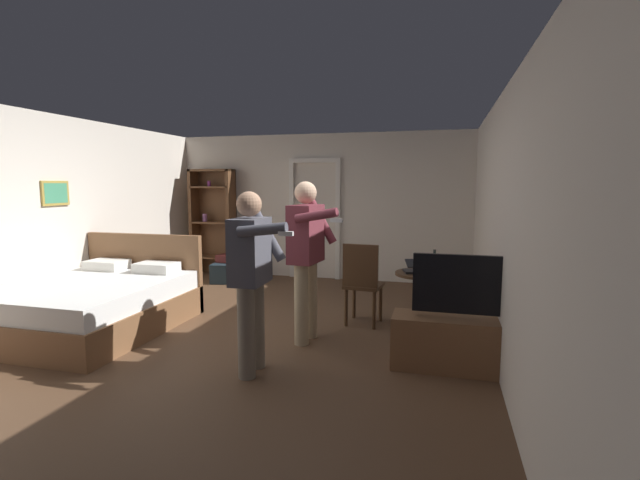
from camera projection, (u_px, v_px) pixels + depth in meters
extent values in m
plane|color=brown|center=(239.00, 339.00, 4.95)|extent=(7.42, 7.42, 0.00)
cube|color=silver|center=(320.00, 207.00, 8.09)|extent=(5.48, 0.12, 2.55)
cube|color=silver|center=(34.00, 218.00, 5.49)|extent=(0.12, 6.98, 2.55)
cube|color=#B2933F|center=(55.00, 193.00, 5.69)|extent=(0.03, 0.41, 0.31)
cube|color=#408F67|center=(56.00, 193.00, 5.68)|extent=(0.01, 0.35, 0.25)
cube|color=silver|center=(508.00, 229.00, 4.11)|extent=(0.12, 6.98, 2.55)
cube|color=white|center=(292.00, 221.00, 8.17)|extent=(0.08, 0.08, 2.05)
cube|color=white|center=(338.00, 222.00, 7.95)|extent=(0.08, 0.08, 2.05)
cube|color=white|center=(315.00, 160.00, 7.93)|extent=(0.93, 0.08, 0.08)
cube|color=brown|center=(92.00, 316.00, 5.20)|extent=(1.70, 2.05, 0.35)
cube|color=white|center=(90.00, 292.00, 5.17)|extent=(1.64, 1.99, 0.22)
cube|color=brown|center=(145.00, 271.00, 6.11)|extent=(1.70, 0.08, 1.02)
cube|color=white|center=(107.00, 265.00, 5.94)|extent=(0.50, 0.34, 0.12)
cube|color=white|center=(157.00, 267.00, 5.75)|extent=(0.50, 0.34, 0.12)
cube|color=brown|center=(195.00, 222.00, 8.48)|extent=(0.06, 0.32, 1.95)
cube|color=brown|center=(232.00, 223.00, 8.29)|extent=(0.06, 0.32, 1.95)
cube|color=brown|center=(211.00, 170.00, 8.27)|extent=(0.82, 0.32, 0.04)
cube|color=brown|center=(217.00, 222.00, 8.53)|extent=(0.82, 0.02, 1.95)
cube|color=brown|center=(214.00, 257.00, 8.47)|extent=(0.76, 0.32, 0.03)
cube|color=brown|center=(213.00, 222.00, 8.39)|extent=(0.76, 0.32, 0.03)
cylinder|color=#A366A0|center=(205.00, 218.00, 8.42)|extent=(0.08, 0.08, 0.14)
cube|color=brown|center=(212.00, 187.00, 8.31)|extent=(0.76, 0.32, 0.03)
cylinder|color=#963B8F|center=(209.00, 184.00, 8.31)|extent=(0.06, 0.06, 0.10)
cube|color=brown|center=(463.00, 344.00, 4.10)|extent=(1.26, 0.40, 0.48)
cube|color=black|center=(465.00, 284.00, 4.01)|extent=(0.91, 0.05, 0.53)
cube|color=#616A5A|center=(465.00, 284.00, 4.04)|extent=(0.85, 0.01, 0.47)
cylinder|color=#4C331E|center=(420.00, 304.00, 5.10)|extent=(0.08, 0.08, 0.67)
cylinder|color=#4C331E|center=(419.00, 332.00, 5.14)|extent=(0.35, 0.35, 0.03)
cylinder|color=#4C331E|center=(421.00, 274.00, 5.06)|extent=(0.58, 0.58, 0.03)
cube|color=black|center=(418.00, 271.00, 5.07)|extent=(0.36, 0.29, 0.02)
cube|color=black|center=(421.00, 263.00, 4.93)|extent=(0.36, 0.27, 0.07)
cube|color=navy|center=(421.00, 263.00, 4.94)|extent=(0.32, 0.23, 0.05)
cylinder|color=#26302F|center=(434.00, 265.00, 4.93)|extent=(0.06, 0.06, 0.22)
cylinder|color=#26302F|center=(435.00, 252.00, 4.92)|extent=(0.03, 0.03, 0.06)
cylinder|color=#4C331E|center=(381.00, 303.00, 5.58)|extent=(0.04, 0.04, 0.45)
cylinder|color=#4C331E|center=(354.00, 301.00, 5.69)|extent=(0.04, 0.04, 0.45)
cylinder|color=#4C331E|center=(374.00, 310.00, 5.26)|extent=(0.04, 0.04, 0.45)
cylinder|color=#4C331E|center=(346.00, 307.00, 5.38)|extent=(0.04, 0.04, 0.45)
cube|color=#4C331E|center=(364.00, 285.00, 5.45)|extent=(0.46, 0.46, 0.04)
cube|color=#4C331E|center=(360.00, 266.00, 5.26)|extent=(0.42, 0.08, 0.50)
cylinder|color=gray|center=(256.00, 324.00, 4.15)|extent=(0.15, 0.15, 0.81)
cylinder|color=gray|center=(246.00, 332.00, 3.92)|extent=(0.15, 0.15, 0.81)
cube|color=#4C4C56|center=(250.00, 251.00, 3.95)|extent=(0.27, 0.43, 0.58)
sphere|color=tan|center=(249.00, 204.00, 3.90)|extent=(0.22, 0.22, 0.22)
cylinder|color=#4C4C56|center=(269.00, 237.00, 4.14)|extent=(0.32, 0.10, 0.47)
cylinder|color=#4C4C56|center=(262.00, 230.00, 3.65)|extent=(0.42, 0.10, 0.13)
cube|color=white|center=(286.00, 234.00, 3.58)|extent=(0.12, 0.04, 0.04)
cylinder|color=tan|center=(310.00, 299.00, 4.97)|extent=(0.15, 0.15, 0.86)
cylinder|color=tan|center=(301.00, 305.00, 4.74)|extent=(0.15, 0.15, 0.86)
cube|color=brown|center=(306.00, 234.00, 4.76)|extent=(0.31, 0.47, 0.61)
sphere|color=#D8AD8C|center=(306.00, 193.00, 4.71)|extent=(0.23, 0.23, 0.23)
cylinder|color=brown|center=(322.00, 222.00, 4.95)|extent=(0.34, 0.13, 0.49)
cylinder|color=brown|center=(316.00, 216.00, 4.43)|extent=(0.45, 0.14, 0.17)
cube|color=white|center=(337.00, 220.00, 4.34)|extent=(0.12, 0.05, 0.04)
cube|color=#1E2D38|center=(228.00, 273.00, 7.77)|extent=(0.60, 0.47, 0.33)
cube|color=#4C1919|center=(232.00, 268.00, 7.92)|extent=(0.54, 0.35, 0.45)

